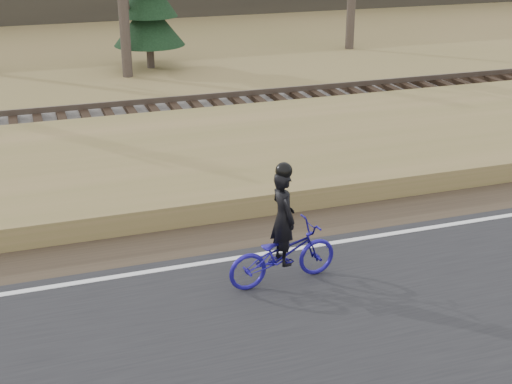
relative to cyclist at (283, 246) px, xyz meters
name	(u,v)px	position (x,y,z in m)	size (l,w,h in m)	color
shoulder	(507,195)	(5.77, 1.99, -0.67)	(120.00, 1.60, 0.04)	#473A2B
embankment	(430,143)	(5.77, 4.99, -0.47)	(120.00, 5.00, 0.44)	olive
ballast	(360,105)	(5.77, 8.79, -0.46)	(120.00, 3.00, 0.45)	slate
railroad	(361,95)	(5.77, 8.79, -0.16)	(120.00, 2.40, 0.29)	black
cyclist	(283,246)	(0.00, 0.00, 0.00)	(1.89, 0.83, 2.01)	navy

